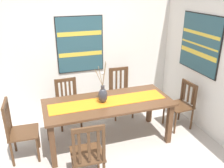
{
  "coord_description": "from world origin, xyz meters",
  "views": [
    {
      "loc": [
        -0.97,
        -2.74,
        2.46
      ],
      "look_at": [
        0.18,
        0.67,
        0.98
      ],
      "focal_mm": 38.64,
      "sensor_mm": 36.0,
      "label": 1
    }
  ],
  "objects_px": {
    "chair_0": "(181,104)",
    "painting_on_side_wall": "(200,44)",
    "chair_2": "(18,130)",
    "centerpiece_vase": "(103,94)",
    "dining_table": "(108,107)",
    "chair_1": "(120,92)",
    "chair_4": "(68,101)",
    "painting_on_back_wall": "(80,45)",
    "chair_3": "(88,154)"
  },
  "relations": [
    {
      "from": "chair_3",
      "to": "chair_2",
      "type": "bearing_deg",
      "value": 135.06
    },
    {
      "from": "chair_1",
      "to": "painting_on_back_wall",
      "type": "relative_size",
      "value": 0.88
    },
    {
      "from": "centerpiece_vase",
      "to": "chair_1",
      "type": "relative_size",
      "value": 0.72
    },
    {
      "from": "chair_2",
      "to": "dining_table",
      "type": "bearing_deg",
      "value": -0.67
    },
    {
      "from": "dining_table",
      "to": "chair_2",
      "type": "height_order",
      "value": "chair_2"
    },
    {
      "from": "chair_0",
      "to": "chair_2",
      "type": "distance_m",
      "value": 2.79
    },
    {
      "from": "chair_0",
      "to": "centerpiece_vase",
      "type": "bearing_deg",
      "value": -178.64
    },
    {
      "from": "centerpiece_vase",
      "to": "chair_1",
      "type": "xyz_separation_m",
      "value": [
        0.6,
        0.82,
        -0.4
      ]
    },
    {
      "from": "chair_0",
      "to": "chair_4",
      "type": "xyz_separation_m",
      "value": [
        -1.94,
        0.75,
        0.01
      ]
    },
    {
      "from": "chair_1",
      "to": "chair_2",
      "type": "bearing_deg",
      "value": -157.24
    },
    {
      "from": "chair_3",
      "to": "chair_0",
      "type": "bearing_deg",
      "value": 23.74
    },
    {
      "from": "dining_table",
      "to": "painting_on_back_wall",
      "type": "height_order",
      "value": "painting_on_back_wall"
    },
    {
      "from": "chair_1",
      "to": "chair_4",
      "type": "distance_m",
      "value": 1.05
    },
    {
      "from": "chair_3",
      "to": "dining_table",
      "type": "bearing_deg",
      "value": 57.03
    },
    {
      "from": "centerpiece_vase",
      "to": "painting_on_back_wall",
      "type": "relative_size",
      "value": 0.64
    },
    {
      "from": "centerpiece_vase",
      "to": "chair_0",
      "type": "distance_m",
      "value": 1.55
    },
    {
      "from": "centerpiece_vase",
      "to": "chair_0",
      "type": "height_order",
      "value": "centerpiece_vase"
    },
    {
      "from": "centerpiece_vase",
      "to": "chair_4",
      "type": "height_order",
      "value": "centerpiece_vase"
    },
    {
      "from": "dining_table",
      "to": "painting_on_back_wall",
      "type": "relative_size",
      "value": 1.88
    },
    {
      "from": "chair_1",
      "to": "chair_3",
      "type": "relative_size",
      "value": 1.0
    },
    {
      "from": "dining_table",
      "to": "chair_4",
      "type": "relative_size",
      "value": 2.34
    },
    {
      "from": "chair_0",
      "to": "painting_on_back_wall",
      "type": "bearing_deg",
      "value": 141.98
    },
    {
      "from": "chair_0",
      "to": "chair_2",
      "type": "height_order",
      "value": "chair_2"
    },
    {
      "from": "dining_table",
      "to": "chair_1",
      "type": "relative_size",
      "value": 2.12
    },
    {
      "from": "chair_2",
      "to": "painting_on_side_wall",
      "type": "xyz_separation_m",
      "value": [
        3.11,
        0.13,
        1.03
      ]
    },
    {
      "from": "chair_2",
      "to": "painting_on_side_wall",
      "type": "height_order",
      "value": "painting_on_side_wall"
    },
    {
      "from": "dining_table",
      "to": "centerpiece_vase",
      "type": "relative_size",
      "value": 2.96
    },
    {
      "from": "chair_4",
      "to": "painting_on_back_wall",
      "type": "height_order",
      "value": "painting_on_back_wall"
    },
    {
      "from": "centerpiece_vase",
      "to": "chair_1",
      "type": "height_order",
      "value": "centerpiece_vase"
    },
    {
      "from": "dining_table",
      "to": "centerpiece_vase",
      "type": "bearing_deg",
      "value": -173.21
    },
    {
      "from": "dining_table",
      "to": "chair_2",
      "type": "distance_m",
      "value": 1.39
    },
    {
      "from": "chair_1",
      "to": "painting_on_side_wall",
      "type": "relative_size",
      "value": 0.93
    },
    {
      "from": "chair_1",
      "to": "painting_on_back_wall",
      "type": "bearing_deg",
      "value": 147.19
    },
    {
      "from": "dining_table",
      "to": "chair_2",
      "type": "xyz_separation_m",
      "value": [
        -1.38,
        0.02,
        -0.15
      ]
    },
    {
      "from": "chair_0",
      "to": "painting_on_side_wall",
      "type": "bearing_deg",
      "value": 20.77
    },
    {
      "from": "dining_table",
      "to": "chair_3",
      "type": "relative_size",
      "value": 2.13
    },
    {
      "from": "chair_2",
      "to": "centerpiece_vase",
      "type": "bearing_deg",
      "value": -1.18
    },
    {
      "from": "chair_0",
      "to": "painting_on_side_wall",
      "type": "relative_size",
      "value": 0.84
    },
    {
      "from": "chair_2",
      "to": "painting_on_side_wall",
      "type": "bearing_deg",
      "value": 2.41
    },
    {
      "from": "chair_2",
      "to": "painting_on_back_wall",
      "type": "bearing_deg",
      "value": 45.3
    },
    {
      "from": "centerpiece_vase",
      "to": "chair_1",
      "type": "bearing_deg",
      "value": 53.74
    },
    {
      "from": "dining_table",
      "to": "chair_0",
      "type": "bearing_deg",
      "value": 1.02
    },
    {
      "from": "dining_table",
      "to": "centerpiece_vase",
      "type": "xyz_separation_m",
      "value": [
        -0.09,
        -0.01,
        0.25
      ]
    },
    {
      "from": "centerpiece_vase",
      "to": "chair_4",
      "type": "bearing_deg",
      "value": 119.77
    },
    {
      "from": "dining_table",
      "to": "painting_on_side_wall",
      "type": "distance_m",
      "value": 1.94
    },
    {
      "from": "chair_1",
      "to": "painting_on_side_wall",
      "type": "height_order",
      "value": "painting_on_side_wall"
    },
    {
      "from": "chair_4",
      "to": "chair_2",
      "type": "bearing_deg",
      "value": -137.95
    },
    {
      "from": "centerpiece_vase",
      "to": "painting_on_back_wall",
      "type": "distance_m",
      "value": 1.36
    },
    {
      "from": "chair_2",
      "to": "chair_4",
      "type": "xyz_separation_m",
      "value": [
        0.84,
        0.76,
        -0.03
      ]
    },
    {
      "from": "chair_4",
      "to": "painting_on_side_wall",
      "type": "relative_size",
      "value": 0.85
    }
  ]
}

